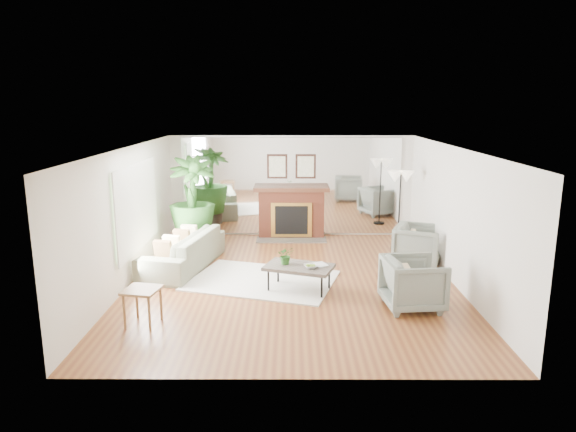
{
  "coord_description": "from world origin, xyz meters",
  "views": [
    {
      "loc": [
        -0.04,
        -9.15,
        3.29
      ],
      "look_at": [
        -0.07,
        0.6,
        1.13
      ],
      "focal_mm": 32.0,
      "sensor_mm": 36.0,
      "label": 1
    }
  ],
  "objects_px": {
    "side_table": "(142,295)",
    "potted_ficus": "(192,200)",
    "floor_lamp": "(401,183)",
    "fireplace": "(291,211)",
    "armchair_front": "(413,283)",
    "coffee_table": "(299,268)",
    "armchair_back": "(418,245)",
    "sofa": "(183,250)"
  },
  "relations": [
    {
      "from": "sofa",
      "to": "potted_ficus",
      "type": "bearing_deg",
      "value": -167.25
    },
    {
      "from": "sofa",
      "to": "armchair_front",
      "type": "height_order",
      "value": "armchair_front"
    },
    {
      "from": "side_table",
      "to": "sofa",
      "type": "bearing_deg",
      "value": 89.05
    },
    {
      "from": "coffee_table",
      "to": "side_table",
      "type": "xyz_separation_m",
      "value": [
        -2.38,
        -1.43,
        0.05
      ]
    },
    {
      "from": "sofa",
      "to": "side_table",
      "type": "height_order",
      "value": "sofa"
    },
    {
      "from": "armchair_front",
      "to": "floor_lamp",
      "type": "relative_size",
      "value": 0.51
    },
    {
      "from": "potted_ficus",
      "to": "sofa",
      "type": "bearing_deg",
      "value": -88.83
    },
    {
      "from": "fireplace",
      "to": "armchair_front",
      "type": "height_order",
      "value": "fireplace"
    },
    {
      "from": "armchair_front",
      "to": "side_table",
      "type": "distance_m",
      "value": 4.27
    },
    {
      "from": "armchair_back",
      "to": "coffee_table",
      "type": "bearing_deg",
      "value": 143.99
    },
    {
      "from": "fireplace",
      "to": "sofa",
      "type": "xyz_separation_m",
      "value": [
        -2.21,
        -2.41,
        -0.3
      ]
    },
    {
      "from": "fireplace",
      "to": "coffee_table",
      "type": "bearing_deg",
      "value": -88.09
    },
    {
      "from": "coffee_table",
      "to": "side_table",
      "type": "distance_m",
      "value": 2.77
    },
    {
      "from": "coffee_table",
      "to": "potted_ficus",
      "type": "bearing_deg",
      "value": 131.78
    },
    {
      "from": "coffee_table",
      "to": "side_table",
      "type": "relative_size",
      "value": 2.29
    },
    {
      "from": "potted_ficus",
      "to": "fireplace",
      "type": "bearing_deg",
      "value": 26.46
    },
    {
      "from": "side_table",
      "to": "potted_ficus",
      "type": "xyz_separation_m",
      "value": [
        0.02,
        4.07,
        0.66
      ]
    },
    {
      "from": "sofa",
      "to": "fireplace",
      "type": "bearing_deg",
      "value": 149.14
    },
    {
      "from": "armchair_front",
      "to": "fireplace",
      "type": "bearing_deg",
      "value": 17.96
    },
    {
      "from": "fireplace",
      "to": "armchair_front",
      "type": "relative_size",
      "value": 2.21
    },
    {
      "from": "armchair_back",
      "to": "armchair_front",
      "type": "xyz_separation_m",
      "value": [
        -0.63,
        -2.29,
        0.0
      ]
    },
    {
      "from": "armchair_back",
      "to": "side_table",
      "type": "bearing_deg",
      "value": 143.72
    },
    {
      "from": "armchair_front",
      "to": "potted_ficus",
      "type": "distance_m",
      "value": 5.45
    },
    {
      "from": "coffee_table",
      "to": "sofa",
      "type": "height_order",
      "value": "sofa"
    },
    {
      "from": "sofa",
      "to": "armchair_back",
      "type": "distance_m",
      "value": 4.81
    },
    {
      "from": "armchair_front",
      "to": "floor_lamp",
      "type": "bearing_deg",
      "value": -13.3
    },
    {
      "from": "side_table",
      "to": "floor_lamp",
      "type": "relative_size",
      "value": 0.32
    },
    {
      "from": "armchair_back",
      "to": "potted_ficus",
      "type": "height_order",
      "value": "potted_ficus"
    },
    {
      "from": "armchair_back",
      "to": "potted_ficus",
      "type": "xyz_separation_m",
      "value": [
        -4.83,
        1.12,
        0.72
      ]
    },
    {
      "from": "side_table",
      "to": "potted_ficus",
      "type": "bearing_deg",
      "value": 89.73
    },
    {
      "from": "potted_ficus",
      "to": "coffee_table",
      "type": "bearing_deg",
      "value": -48.22
    },
    {
      "from": "armchair_back",
      "to": "floor_lamp",
      "type": "bearing_deg",
      "value": 30.45
    },
    {
      "from": "fireplace",
      "to": "coffee_table",
      "type": "distance_m",
      "value": 3.76
    },
    {
      "from": "side_table",
      "to": "potted_ficus",
      "type": "height_order",
      "value": "potted_ficus"
    },
    {
      "from": "floor_lamp",
      "to": "side_table",
      "type": "bearing_deg",
      "value": -138.73
    },
    {
      "from": "sofa",
      "to": "armchair_front",
      "type": "bearing_deg",
      "value": 74.8
    },
    {
      "from": "coffee_table",
      "to": "sofa",
      "type": "xyz_separation_m",
      "value": [
        -2.33,
        1.34,
        -0.07
      ]
    },
    {
      "from": "fireplace",
      "to": "side_table",
      "type": "distance_m",
      "value": 5.65
    },
    {
      "from": "coffee_table",
      "to": "potted_ficus",
      "type": "xyz_separation_m",
      "value": [
        -2.36,
        2.64,
        0.71
      ]
    },
    {
      "from": "armchair_back",
      "to": "side_table",
      "type": "relative_size",
      "value": 1.58
    },
    {
      "from": "coffee_table",
      "to": "armchair_back",
      "type": "height_order",
      "value": "armchair_back"
    },
    {
      "from": "sofa",
      "to": "floor_lamp",
      "type": "distance_m",
      "value": 4.98
    }
  ]
}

